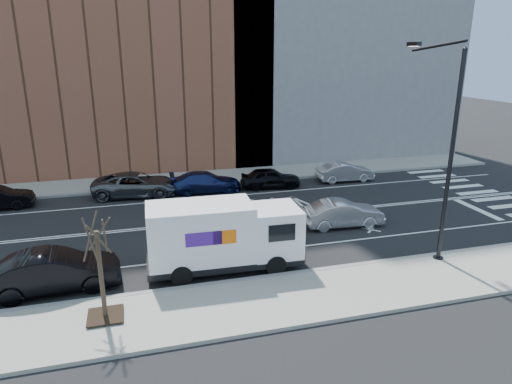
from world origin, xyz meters
TOP-DOWN VIEW (x-y plane):
  - ground at (0.00, 0.00)m, footprint 120.00×120.00m
  - sidewalk_near at (0.00, -8.80)m, footprint 44.00×3.60m
  - sidewalk_far at (0.00, 8.80)m, footprint 44.00×3.60m
  - curb_near at (0.00, -7.00)m, footprint 44.00×0.25m
  - curb_far at (0.00, 7.00)m, footprint 44.00×0.25m
  - crosswalk at (16.00, 0.00)m, footprint 3.00×14.00m
  - road_markings at (0.00, 0.00)m, footprint 40.00×8.60m
  - bldg_brick at (-8.00, 15.60)m, footprint 26.00×10.00m
  - bldg_concrete at (12.00, 15.60)m, footprint 20.00×10.00m
  - streetlight at (7.00, -6.91)m, footprint 0.44×4.02m
  - street_tree at (-7.00, -8.40)m, footprint 1.20×1.20m
  - fedex_van at (-2.28, -5.60)m, footprint 6.56×2.50m
  - far_parked_c at (-5.60, 5.94)m, footprint 5.70×3.21m
  - far_parked_d at (-1.18, 5.64)m, footprint 4.68×2.03m
  - far_parked_e at (3.20, 5.38)m, footprint 4.19×2.11m
  - far_parked_f at (8.80, 5.56)m, footprint 4.08×1.54m
  - driving_sedan at (4.79, -2.38)m, footprint 4.34×1.73m
  - near_parked_rear_a at (-8.92, -5.66)m, footprint 4.98×2.03m

SIDE VIEW (x-z plane):
  - ground at x=0.00m, z-range 0.00..0.00m
  - crosswalk at x=16.00m, z-range 0.00..0.01m
  - road_markings at x=0.00m, z-range 0.00..0.01m
  - sidewalk_near at x=0.00m, z-range 0.00..0.15m
  - sidewalk_far at x=0.00m, z-range 0.00..0.15m
  - curb_near at x=0.00m, z-range 0.00..0.17m
  - curb_far at x=0.00m, z-range 0.00..0.17m
  - far_parked_f at x=8.80m, z-range 0.00..1.33m
  - far_parked_d at x=-1.18m, z-range 0.00..1.34m
  - far_parked_e at x=3.20m, z-range 0.00..1.37m
  - driving_sedan at x=4.79m, z-range 0.00..1.40m
  - far_parked_c at x=-5.60m, z-range 0.00..1.50m
  - near_parked_rear_a at x=-8.92m, z-range 0.00..1.61m
  - street_tree at x=-7.00m, z-range -0.42..3.33m
  - fedex_van at x=-2.28m, z-range 0.07..3.03m
  - streetlight at x=7.00m, z-range 0.41..9.75m
  - bldg_brick at x=-8.00m, z-range 0.00..22.00m
  - bldg_concrete at x=12.00m, z-range 0.00..26.00m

